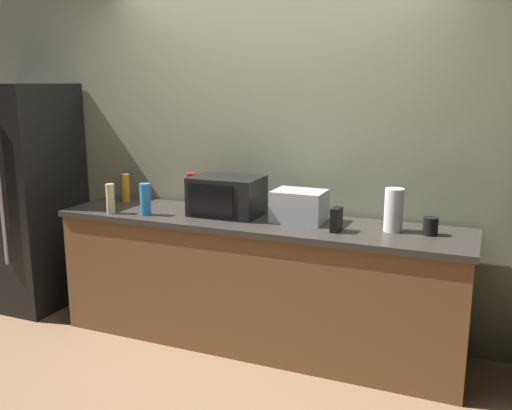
% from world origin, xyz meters
% --- Properties ---
extents(ground_plane, '(8.00, 8.00, 0.00)m').
position_xyz_m(ground_plane, '(0.00, 0.00, 0.00)').
color(ground_plane, '#93704C').
extents(back_wall, '(6.40, 0.10, 2.70)m').
position_xyz_m(back_wall, '(0.00, 0.81, 1.35)').
color(back_wall, gray).
rests_on(back_wall, ground_plane).
extents(counter_run, '(2.84, 0.64, 0.90)m').
position_xyz_m(counter_run, '(0.00, 0.40, 0.45)').
color(counter_run, brown).
rests_on(counter_run, ground_plane).
extents(refrigerator, '(0.72, 0.73, 1.80)m').
position_xyz_m(refrigerator, '(-2.05, 0.40, 0.90)').
color(refrigerator, black).
rests_on(refrigerator, ground_plane).
extents(microwave, '(0.48, 0.35, 0.27)m').
position_xyz_m(microwave, '(-0.24, 0.45, 1.04)').
color(microwave, black).
rests_on(microwave, counter_run).
extents(toaster_oven, '(0.34, 0.26, 0.21)m').
position_xyz_m(toaster_oven, '(0.29, 0.46, 1.01)').
color(toaster_oven, '#B7BABF').
rests_on(toaster_oven, counter_run).
extents(paper_towel_roll, '(0.12, 0.12, 0.27)m').
position_xyz_m(paper_towel_roll, '(0.91, 0.45, 1.04)').
color(paper_towel_roll, white).
rests_on(paper_towel_roll, counter_run).
extents(cordless_phone, '(0.06, 0.11, 0.15)m').
position_xyz_m(cordless_phone, '(0.58, 0.31, 0.98)').
color(cordless_phone, black).
rests_on(cordless_phone, counter_run).
extents(bottle_hot_sauce, '(0.07, 0.07, 0.25)m').
position_xyz_m(bottle_hot_sauce, '(-0.62, 0.62, 1.02)').
color(bottle_hot_sauce, red).
rests_on(bottle_hot_sauce, counter_run).
extents(bottle_dish_soap, '(0.07, 0.07, 0.22)m').
position_xyz_m(bottle_dish_soap, '(-1.16, 0.54, 1.01)').
color(bottle_dish_soap, orange).
rests_on(bottle_dish_soap, counter_run).
extents(bottle_vinegar, '(0.06, 0.06, 0.21)m').
position_xyz_m(bottle_vinegar, '(-1.02, 0.17, 1.01)').
color(bottle_vinegar, beige).
rests_on(bottle_vinegar, counter_run).
extents(bottle_spray_cleaner, '(0.08, 0.08, 0.22)m').
position_xyz_m(bottle_spray_cleaner, '(-0.77, 0.23, 1.01)').
color(bottle_spray_cleaner, '#338CE5').
rests_on(bottle_spray_cleaner, counter_run).
extents(mug_black, '(0.09, 0.09, 0.11)m').
position_xyz_m(mug_black, '(1.13, 0.45, 0.95)').
color(mug_black, black).
rests_on(mug_black, counter_run).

